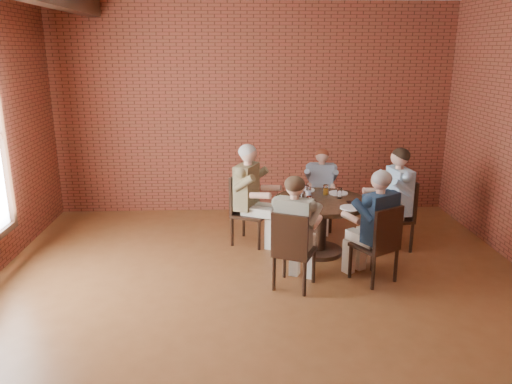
{
  "coord_description": "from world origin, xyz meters",
  "views": [
    {
      "loc": [
        -0.32,
        -4.71,
        2.65
      ],
      "look_at": [
        -0.07,
        1.0,
        1.02
      ],
      "focal_mm": 35.0,
      "sensor_mm": 36.0,
      "label": 1
    }
  ],
  "objects_px": {
    "diner_e": "(375,226)",
    "diner_c": "(251,195)",
    "diner_b": "(321,190)",
    "diner_d": "(295,233)",
    "chair_a": "(399,212)",
    "chair_c": "(245,207)",
    "dining_table": "(320,216)",
    "chair_e": "(380,242)",
    "chair_b": "(320,197)",
    "chair_d": "(292,248)",
    "smartphone": "(350,203)",
    "diner_a": "(394,200)"
  },
  "relations": [
    {
      "from": "chair_c",
      "to": "dining_table",
      "type": "bearing_deg",
      "value": -90.0
    },
    {
      "from": "diner_d",
      "to": "diner_c",
      "type": "bearing_deg",
      "value": -46.99
    },
    {
      "from": "diner_b",
      "to": "chair_e",
      "type": "xyz_separation_m",
      "value": [
        0.38,
        -1.87,
        -0.11
      ]
    },
    {
      "from": "diner_a",
      "to": "chair_b",
      "type": "distance_m",
      "value": 1.24
    },
    {
      "from": "chair_a",
      "to": "chair_c",
      "type": "xyz_separation_m",
      "value": [
        -2.11,
        0.31,
        0.0
      ]
    },
    {
      "from": "chair_d",
      "to": "diner_c",
      "type": "bearing_deg",
      "value": -49.17
    },
    {
      "from": "chair_b",
      "to": "diner_d",
      "type": "xyz_separation_m",
      "value": [
        -0.63,
        -2.0,
        0.18
      ]
    },
    {
      "from": "chair_a",
      "to": "diner_b",
      "type": "relative_size",
      "value": 0.79
    },
    {
      "from": "chair_c",
      "to": "smartphone",
      "type": "relative_size",
      "value": 7.56
    },
    {
      "from": "diner_d",
      "to": "chair_b",
      "type": "bearing_deg",
      "value": -82.61
    },
    {
      "from": "dining_table",
      "to": "chair_a",
      "type": "xyz_separation_m",
      "value": [
        1.12,
        0.14,
        -0.0
      ]
    },
    {
      "from": "diner_e",
      "to": "dining_table",
      "type": "bearing_deg",
      "value": -90.0
    },
    {
      "from": "diner_e",
      "to": "chair_c",
      "type": "bearing_deg",
      "value": -71.61
    },
    {
      "from": "dining_table",
      "to": "chair_a",
      "type": "distance_m",
      "value": 1.13
    },
    {
      "from": "chair_d",
      "to": "chair_e",
      "type": "bearing_deg",
      "value": -147.53
    },
    {
      "from": "chair_b",
      "to": "chair_d",
      "type": "xyz_separation_m",
      "value": [
        -0.67,
        -2.07,
        0.02
      ]
    },
    {
      "from": "chair_c",
      "to": "smartphone",
      "type": "bearing_deg",
      "value": -89.58
    },
    {
      "from": "dining_table",
      "to": "chair_c",
      "type": "bearing_deg",
      "value": 155.6
    },
    {
      "from": "chair_c",
      "to": "chair_e",
      "type": "distance_m",
      "value": 2.06
    },
    {
      "from": "diner_a",
      "to": "diner_e",
      "type": "bearing_deg",
      "value": -35.48
    },
    {
      "from": "dining_table",
      "to": "diner_b",
      "type": "height_order",
      "value": "diner_b"
    },
    {
      "from": "chair_c",
      "to": "diner_d",
      "type": "height_order",
      "value": "diner_d"
    },
    {
      "from": "chair_c",
      "to": "chair_d",
      "type": "bearing_deg",
      "value": -137.14
    },
    {
      "from": "chair_b",
      "to": "chair_d",
      "type": "distance_m",
      "value": 2.18
    },
    {
      "from": "dining_table",
      "to": "diner_b",
      "type": "distance_m",
      "value": 0.97
    },
    {
      "from": "diner_d",
      "to": "diner_b",
      "type": "bearing_deg",
      "value": -82.88
    },
    {
      "from": "diner_b",
      "to": "diner_d",
      "type": "bearing_deg",
      "value": -97.98
    },
    {
      "from": "diner_b",
      "to": "diner_d",
      "type": "relative_size",
      "value": 0.93
    },
    {
      "from": "diner_c",
      "to": "chair_e",
      "type": "xyz_separation_m",
      "value": [
        1.45,
        -1.33,
        -0.19
      ]
    },
    {
      "from": "chair_e",
      "to": "smartphone",
      "type": "distance_m",
      "value": 0.83
    },
    {
      "from": "chair_b",
      "to": "chair_c",
      "type": "relative_size",
      "value": 0.9
    },
    {
      "from": "dining_table",
      "to": "diner_d",
      "type": "relative_size",
      "value": 0.95
    },
    {
      "from": "chair_c",
      "to": "diner_e",
      "type": "distance_m",
      "value": 1.98
    },
    {
      "from": "diner_a",
      "to": "smartphone",
      "type": "relative_size",
      "value": 10.8
    },
    {
      "from": "diner_a",
      "to": "chair_b",
      "type": "relative_size",
      "value": 1.58
    },
    {
      "from": "chair_e",
      "to": "dining_table",
      "type": "bearing_deg",
      "value": -90.0
    },
    {
      "from": "diner_d",
      "to": "diner_e",
      "type": "bearing_deg",
      "value": -147.0
    },
    {
      "from": "dining_table",
      "to": "chair_d",
      "type": "distance_m",
      "value": 1.16
    },
    {
      "from": "diner_e",
      "to": "diner_c",
      "type": "bearing_deg",
      "value": -72.45
    },
    {
      "from": "diner_b",
      "to": "smartphone",
      "type": "height_order",
      "value": "diner_b"
    },
    {
      "from": "diner_b",
      "to": "diner_c",
      "type": "relative_size",
      "value": 0.88
    },
    {
      "from": "chair_c",
      "to": "diner_e",
      "type": "bearing_deg",
      "value": -106.45
    },
    {
      "from": "diner_c",
      "to": "diner_d",
      "type": "bearing_deg",
      "value": -137.63
    },
    {
      "from": "chair_a",
      "to": "diner_e",
      "type": "distance_m",
      "value": 1.17
    },
    {
      "from": "diner_a",
      "to": "diner_e",
      "type": "xyz_separation_m",
      "value": [
        -0.52,
        -0.97,
        -0.03
      ]
    },
    {
      "from": "smartphone",
      "to": "chair_e",
      "type": "bearing_deg",
      "value": -79.37
    },
    {
      "from": "diner_d",
      "to": "chair_e",
      "type": "bearing_deg",
      "value": -151.61
    },
    {
      "from": "dining_table",
      "to": "chair_c",
      "type": "distance_m",
      "value": 1.09
    },
    {
      "from": "chair_c",
      "to": "chair_e",
      "type": "xyz_separation_m",
      "value": [
        1.54,
        -1.37,
        -0.02
      ]
    },
    {
      "from": "chair_c",
      "to": "chair_d",
      "type": "relative_size",
      "value": 1.05
    }
  ]
}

